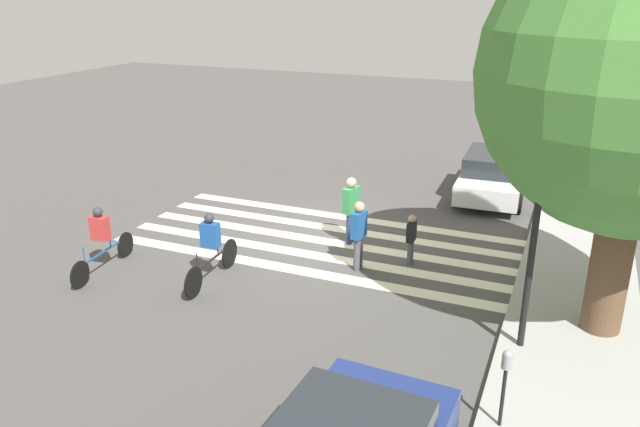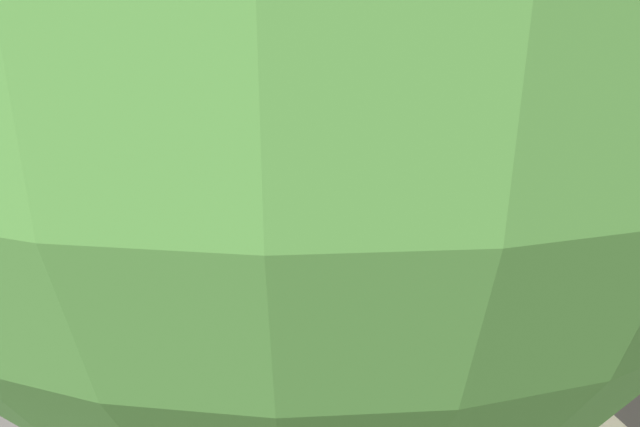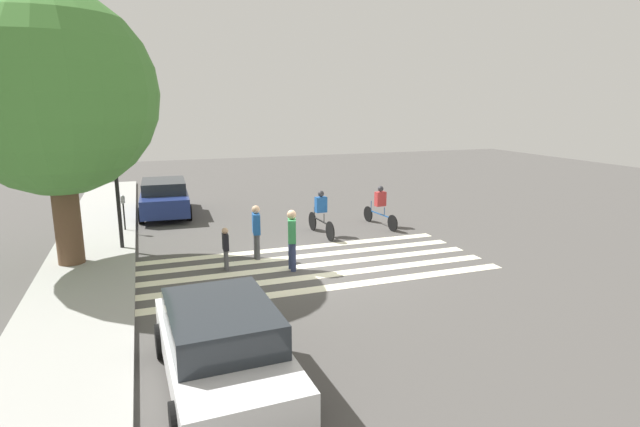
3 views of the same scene
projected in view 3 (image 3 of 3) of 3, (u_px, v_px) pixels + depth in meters
The scene contains 13 objects.
ground_plane at pixel (316, 265), 14.67m from camera, with size 60.00×60.00×0.00m, color #4C4947.
sidewalk_curb at pixel (82, 289), 12.60m from camera, with size 36.00×2.50×0.14m.
crosswalk_stripes at pixel (316, 265), 14.67m from camera, with size 4.15×10.00×0.01m.
traffic_light at pixel (118, 151), 15.36m from camera, with size 0.60×0.50×4.60m.
parking_meter at pixel (123, 205), 18.00m from camera, with size 0.15×0.15×1.42m.
street_tree at pixel (53, 95), 13.42m from camera, with size 5.51×5.51×7.66m.
pedestrian_adult_yellow_jacket at pixel (256, 229), 15.09m from camera, with size 0.48×0.26×1.66m.
pedestrian_child_with_backpack at pixel (226, 246), 14.12m from camera, with size 0.35×0.18×1.24m.
pedestrian_adult_tall_backpack at pixel (292, 237), 14.03m from camera, with size 0.53×0.34×1.75m.
cyclist_near_curb at pixel (321, 212), 17.79m from camera, with size 2.32×0.41×1.64m.
cyclist_far_lane at pixel (380, 204), 19.13m from camera, with size 2.36×0.42×1.58m.
car_parked_silver_sedan at pixel (222, 344), 8.34m from camera, with size 4.37×2.11×1.41m.
car_parked_far_curb at pixel (164, 197), 21.13m from camera, with size 4.55×2.17×1.49m.
Camera 3 is at (-13.22, 4.61, 4.66)m, focal length 28.00 mm.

